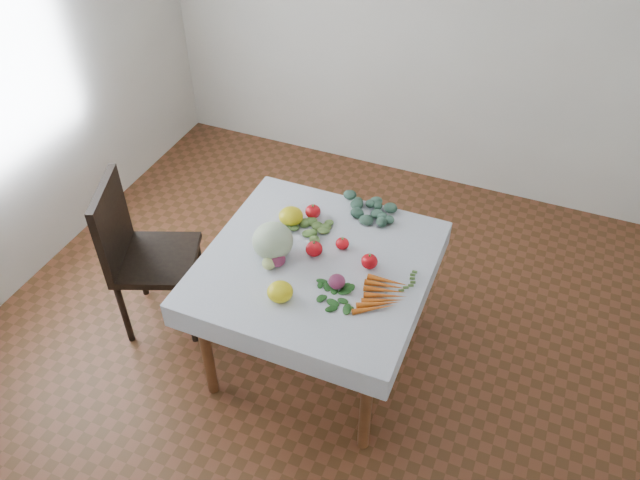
# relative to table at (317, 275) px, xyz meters

# --- Properties ---
(ground) EXTENTS (4.00, 4.00, 0.00)m
(ground) POSITION_rel_table_xyz_m (0.00, 0.00, -0.65)
(ground) COLOR brown
(back_wall) EXTENTS (4.00, 0.04, 2.70)m
(back_wall) POSITION_rel_table_xyz_m (0.00, 2.00, 0.70)
(back_wall) COLOR beige
(back_wall) RESTS_ON ground
(table) EXTENTS (1.00, 1.00, 0.75)m
(table) POSITION_rel_table_xyz_m (0.00, 0.00, 0.00)
(table) COLOR brown
(table) RESTS_ON ground
(tablecloth) EXTENTS (1.12, 1.12, 0.01)m
(tablecloth) POSITION_rel_table_xyz_m (0.00, 0.00, 0.10)
(tablecloth) COLOR silver
(tablecloth) RESTS_ON table
(chair) EXTENTS (0.58, 0.58, 0.99)m
(chair) POSITION_rel_table_xyz_m (-1.05, -0.10, -0.09)
(chair) COLOR black
(chair) RESTS_ON ground
(cabbage) EXTENTS (0.25, 0.25, 0.19)m
(cabbage) POSITION_rel_table_xyz_m (-0.22, -0.04, 0.20)
(cabbage) COLOR beige
(cabbage) RESTS_ON tablecloth
(tomato_a) EXTENTS (0.09, 0.09, 0.07)m
(tomato_a) POSITION_rel_table_xyz_m (-0.16, 0.32, 0.14)
(tomato_a) COLOR red
(tomato_a) RESTS_ON tablecloth
(tomato_b) EXTENTS (0.11, 0.11, 0.08)m
(tomato_b) POSITION_rel_table_xyz_m (-0.03, 0.04, 0.14)
(tomato_b) COLOR red
(tomato_b) RESTS_ON tablecloth
(tomato_c) EXTENTS (0.09, 0.09, 0.06)m
(tomato_c) POSITION_rel_table_xyz_m (0.08, 0.14, 0.13)
(tomato_c) COLOR red
(tomato_c) RESTS_ON tablecloth
(tomato_d) EXTENTS (0.10, 0.10, 0.07)m
(tomato_d) POSITION_rel_table_xyz_m (0.26, 0.06, 0.14)
(tomato_d) COLOR red
(tomato_d) RESTS_ON tablecloth
(heirloom_back) EXTENTS (0.15, 0.15, 0.09)m
(heirloom_back) POSITION_rel_table_xyz_m (-0.24, 0.23, 0.15)
(heirloom_back) COLOR yellow
(heirloom_back) RESTS_ON tablecloth
(heirloom_front) EXTENTS (0.16, 0.16, 0.09)m
(heirloom_front) POSITION_rel_table_xyz_m (-0.06, -0.30, 0.15)
(heirloom_front) COLOR yellow
(heirloom_front) RESTS_ON tablecloth
(onion_a) EXTENTS (0.12, 0.12, 0.07)m
(onion_a) POSITION_rel_table_xyz_m (-0.17, -0.10, 0.14)
(onion_a) COLOR #631C3E
(onion_a) RESTS_ON tablecloth
(onion_b) EXTENTS (0.09, 0.09, 0.07)m
(onion_b) POSITION_rel_table_xyz_m (0.16, -0.13, 0.14)
(onion_b) COLOR #631C3E
(onion_b) RESTS_ON tablecloth
(tomatillo_cluster) EXTENTS (0.13, 0.13, 0.05)m
(tomatillo_cluster) POSITION_rel_table_xyz_m (-0.21, -0.08, 0.13)
(tomatillo_cluster) COLOR #BACF77
(tomatillo_cluster) RESTS_ON tablecloth
(carrot_bunch) EXTENTS (0.21, 0.29, 0.03)m
(carrot_bunch) POSITION_rel_table_xyz_m (0.38, -0.11, 0.12)
(carrot_bunch) COLOR #CC5316
(carrot_bunch) RESTS_ON tablecloth
(kale_bunch) EXTENTS (0.32, 0.24, 0.04)m
(kale_bunch) POSITION_rel_table_xyz_m (0.11, 0.48, 0.12)
(kale_bunch) COLOR #3B604B
(kale_bunch) RESTS_ON tablecloth
(basil_bunch) EXTENTS (0.24, 0.19, 0.01)m
(basil_bunch) POSITION_rel_table_xyz_m (0.16, -0.20, 0.11)
(basil_bunch) COLOR #1C4F18
(basil_bunch) RESTS_ON tablecloth
(dill_bunch) EXTENTS (0.22, 0.22, 0.02)m
(dill_bunch) POSITION_rel_table_xyz_m (-0.15, 0.22, 0.11)
(dill_bunch) COLOR #5A813B
(dill_bunch) RESTS_ON tablecloth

